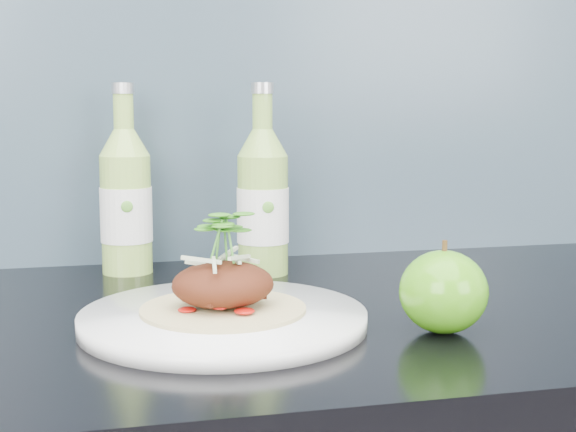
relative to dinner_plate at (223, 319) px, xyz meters
name	(u,v)px	position (x,y,z in m)	size (l,w,h in m)	color
subway_backsplash	(217,7)	(0.05, 0.36, 0.34)	(4.00, 0.02, 0.70)	#6587A0
dinner_plate	(223,319)	(0.00, 0.00, 0.00)	(0.31, 0.31, 0.02)	white
pork_taco	(223,282)	(0.00, 0.00, 0.04)	(0.16, 0.16, 0.10)	tan
green_apple	(443,292)	(0.20, -0.07, 0.03)	(0.10, 0.10, 0.09)	#308B0F
cider_bottle_left	(126,202)	(-0.08, 0.28, 0.09)	(0.07, 0.07, 0.25)	#98C552
cider_bottle_right	(263,202)	(0.09, 0.24, 0.09)	(0.08, 0.08, 0.25)	#88B64B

